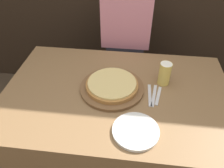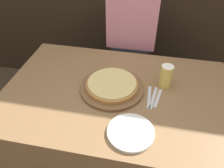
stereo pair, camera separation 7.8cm
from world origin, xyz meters
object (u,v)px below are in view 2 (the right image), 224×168
at_px(beer_glass, 166,75).
at_px(spoon, 158,98).
at_px(dinner_plate, 131,132).
at_px(fork, 149,97).
at_px(pizza_on_board, 112,86).
at_px(diner_person, 131,51).
at_px(dinner_knife, 154,98).

height_order(beer_glass, spoon, beer_glass).
bearing_deg(dinner_plate, fork, 75.26).
xyz_separation_m(pizza_on_board, spoon, (0.28, -0.03, -0.02)).
xyz_separation_m(spoon, diner_person, (-0.24, 0.65, -0.10)).
xyz_separation_m(dinner_knife, spoon, (0.02, 0.00, 0.00)).
xyz_separation_m(pizza_on_board, diner_person, (0.04, 0.62, -0.12)).
bearing_deg(spoon, pizza_on_board, 173.71).
bearing_deg(pizza_on_board, beer_glass, 17.28).
relative_size(fork, dinner_knife, 1.00).
bearing_deg(pizza_on_board, fork, -7.64).
bearing_deg(pizza_on_board, dinner_plate, -63.12).
height_order(dinner_knife, spoon, same).
xyz_separation_m(pizza_on_board, dinner_knife, (0.26, -0.03, -0.02)).
distance_m(dinner_plate, fork, 0.29).
height_order(beer_glass, diner_person, diner_person).
bearing_deg(fork, dinner_plate, -104.74).
relative_size(dinner_plate, dinner_knife, 1.23).
distance_m(pizza_on_board, spoon, 0.28).
relative_size(fork, spoon, 1.18).
relative_size(beer_glass, fork, 0.77).
distance_m(fork, spoon, 0.05).
distance_m(fork, diner_person, 0.68).
bearing_deg(beer_glass, dinner_knife, -114.83).
bearing_deg(dinner_knife, diner_person, 108.44).
height_order(pizza_on_board, diner_person, diner_person).
bearing_deg(spoon, beer_glass, 74.98).
bearing_deg(pizza_on_board, spoon, -6.29).
distance_m(beer_glass, dinner_plate, 0.44).
bearing_deg(diner_person, dinner_knife, -71.56).
height_order(dinner_plate, dinner_knife, dinner_plate).
bearing_deg(pizza_on_board, dinner_knife, -6.90).
relative_size(dinner_knife, diner_person, 0.14).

